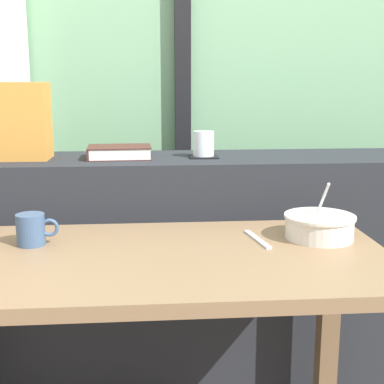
% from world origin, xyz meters
% --- Properties ---
extents(outdoor_backdrop, '(4.80, 0.08, 2.80)m').
position_xyz_m(outdoor_backdrop, '(0.00, 1.17, 1.40)').
color(outdoor_backdrop, '#7AAD7F').
rests_on(outdoor_backdrop, ground).
extents(window_divider_post, '(0.07, 0.05, 2.60)m').
position_xyz_m(window_divider_post, '(0.09, 1.10, 1.30)').
color(window_divider_post, black).
rests_on(window_divider_post, ground).
extents(dark_console_ledge, '(2.80, 0.37, 0.86)m').
position_xyz_m(dark_console_ledge, '(0.00, 0.55, 0.43)').
color(dark_console_ledge, '#23262B').
rests_on(dark_console_ledge, ground).
extents(breakfast_table, '(1.23, 0.62, 0.69)m').
position_xyz_m(breakfast_table, '(-0.06, -0.02, 0.58)').
color(breakfast_table, brown).
rests_on(breakfast_table, ground).
extents(coaster_square, '(0.10, 0.10, 0.00)m').
position_xyz_m(coaster_square, '(0.13, 0.54, 0.86)').
color(coaster_square, black).
rests_on(coaster_square, dark_console_ledge).
extents(juice_glass, '(0.07, 0.07, 0.09)m').
position_xyz_m(juice_glass, '(0.13, 0.54, 0.90)').
color(juice_glass, white).
rests_on(juice_glass, coaster_square).
extents(closed_book, '(0.22, 0.16, 0.04)m').
position_xyz_m(closed_book, '(-0.17, 0.54, 0.88)').
color(closed_book, '#47231E').
rests_on(closed_book, dark_console_ledge).
extents(throw_pillow, '(0.32, 0.14, 0.26)m').
position_xyz_m(throw_pillow, '(-0.56, 0.55, 0.99)').
color(throw_pillow, '#D18938').
rests_on(throw_pillow, dark_console_ledge).
extents(soup_bowl, '(0.20, 0.20, 0.16)m').
position_xyz_m(soup_bowl, '(0.41, 0.08, 0.72)').
color(soup_bowl, silver).
rests_on(soup_bowl, breakfast_table).
extents(fork_utensil, '(0.05, 0.17, 0.01)m').
position_xyz_m(fork_utensil, '(0.23, 0.08, 0.69)').
color(fork_utensil, silver).
rests_on(fork_utensil, breakfast_table).
extents(ceramic_mug, '(0.11, 0.08, 0.08)m').
position_xyz_m(ceramic_mug, '(-0.38, 0.09, 0.73)').
color(ceramic_mug, '#3D567A').
rests_on(ceramic_mug, breakfast_table).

